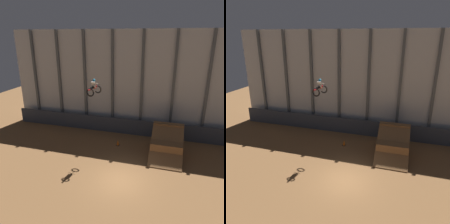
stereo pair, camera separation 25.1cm
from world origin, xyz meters
TOP-DOWN VIEW (x-y plane):
  - ground_plane at (0.00, 0.00)m, footprint 60.00×60.00m
  - arena_back_wall at (-0.00, 9.78)m, footprint 32.00×0.40m
  - lower_barrier at (0.00, 8.84)m, footprint 31.36×0.20m
  - dirt_ramp at (3.29, 5.51)m, footprint 2.96×4.33m
  - rider_bike_solo at (-3.32, 3.53)m, footprint 0.93×1.78m
  - traffic_cone_near_ramp at (-1.68, 5.77)m, footprint 0.36×0.36m

SIDE VIEW (x-z plane):
  - ground_plane at x=0.00m, z-range 0.00..0.00m
  - traffic_cone_near_ramp at x=-1.68m, z-range -0.01..0.57m
  - lower_barrier at x=0.00m, z-range 0.00..1.84m
  - dirt_ramp at x=3.29m, z-range -0.44..2.40m
  - arena_back_wall at x=0.00m, z-range 0.00..11.61m
  - rider_bike_solo at x=-3.32m, z-range 5.80..7.25m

